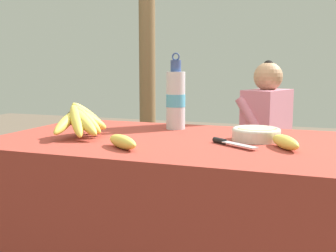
{
  "coord_description": "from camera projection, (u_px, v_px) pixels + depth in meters",
  "views": [
    {
      "loc": [
        0.48,
        -1.48,
        1.03
      ],
      "look_at": [
        -0.08,
        0.05,
        0.8
      ],
      "focal_mm": 45.0,
      "sensor_mm": 36.0,
      "label": 1
    }
  ],
  "objects": [
    {
      "name": "wooden_bench",
      "position": [
        260.0,
        169.0,
        2.74
      ],
      "size": [
        1.54,
        0.32,
        0.44
      ],
      "color": "brown",
      "rests_on": "ground_plane"
    },
    {
      "name": "support_post_near",
      "position": [
        147.0,
        22.0,
        3.28
      ],
      "size": [
        0.13,
        0.13,
        2.74
      ],
      "color": "brown",
      "rests_on": "ground_plane"
    },
    {
      "name": "serving_bowl",
      "position": [
        256.0,
        133.0,
        1.56
      ],
      "size": [
        0.18,
        0.18,
        0.05
      ],
      "color": "silver",
      "rests_on": "market_counter"
    },
    {
      "name": "water_bottle",
      "position": [
        176.0,
        99.0,
        1.83
      ],
      "size": [
        0.08,
        0.08,
        0.33
      ],
      "color": "silver",
      "rests_on": "market_counter"
    },
    {
      "name": "knife",
      "position": [
        228.0,
        142.0,
        1.46
      ],
      "size": [
        0.18,
        0.13,
        0.02
      ],
      "rotation": [
        0.0,
        0.0,
        -0.6
      ],
      "color": "#BCBCC1",
      "rests_on": "market_counter"
    },
    {
      "name": "market_counter",
      "position": [
        183.0,
        235.0,
        1.63
      ],
      "size": [
        1.43,
        0.8,
        0.76
      ],
      "color": "maroon",
      "rests_on": "ground_plane"
    },
    {
      "name": "loose_banana_front",
      "position": [
        122.0,
        142.0,
        1.4
      ],
      "size": [
        0.16,
        0.14,
        0.05
      ],
      "rotation": [
        0.0,
        0.0,
        -0.65
      ],
      "color": "#E0C64C",
      "rests_on": "market_counter"
    },
    {
      "name": "banana_bunch_green",
      "position": [
        202.0,
        145.0,
        2.86
      ],
      "size": [
        0.16,
        0.25,
        0.12
      ],
      "color": "#4C381E",
      "rests_on": "wooden_bench"
    },
    {
      "name": "loose_banana_side",
      "position": [
        285.0,
        142.0,
        1.39
      ],
      "size": [
        0.13,
        0.17,
        0.05
      ],
      "rotation": [
        0.0,
        0.0,
        -1.04
      ],
      "color": "#E0C64C",
      "rests_on": "market_counter"
    },
    {
      "name": "banana_bunch_ripe",
      "position": [
        81.0,
        119.0,
        1.62
      ],
      "size": [
        0.19,
        0.3,
        0.15
      ],
      "color": "#4C381E",
      "rests_on": "market_counter"
    },
    {
      "name": "seated_vendor",
      "position": [
        259.0,
        131.0,
        2.69
      ],
      "size": [
        0.47,
        0.43,
        1.07
      ],
      "rotation": [
        0.0,
        0.0,
        2.81
      ],
      "color": "#473828",
      "rests_on": "ground_plane"
    }
  ]
}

